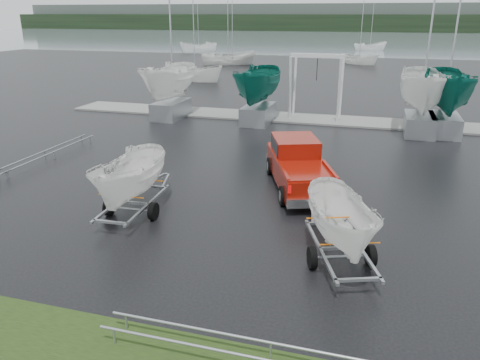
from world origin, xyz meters
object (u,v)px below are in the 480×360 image
trailer_parked (128,141)px  trailer_hitched (345,180)px  pickup_truck (298,163)px  boat_hoist (317,78)px

trailer_parked → trailer_hitched: bearing=-14.0°
pickup_truck → trailer_parked: 6.76m
trailer_parked → boat_hoist: (3.80, 16.75, 0.07)m
pickup_truck → boat_hoist: boat_hoist is taller
trailer_parked → boat_hoist: 17.17m
trailer_hitched → trailer_parked: bearing=148.7°
pickup_truck → boat_hoist: (-1.00, 12.29, 1.74)m
trailer_hitched → boat_hoist: bearing=79.4°
trailer_hitched → boat_hoist: 18.34m
pickup_truck → trailer_parked: size_ratio=1.19×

